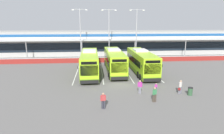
% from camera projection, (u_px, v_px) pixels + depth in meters
% --- Properties ---
extents(ground_plane, '(200.00, 200.00, 0.00)m').
position_uv_depth(ground_plane, '(119.00, 83.00, 26.39)').
color(ground_plane, '#605E5B').
extents(terminal_building, '(70.00, 13.00, 6.00)m').
position_uv_depth(terminal_building, '(107.00, 42.00, 51.82)').
color(terminal_building, '#B7B7B2').
rests_on(terminal_building, ground).
extents(red_barrier_wall, '(60.00, 0.40, 1.10)m').
position_uv_depth(red_barrier_wall, '(110.00, 60.00, 40.33)').
color(red_barrier_wall, maroon).
rests_on(red_barrier_wall, ground).
extents(coach_bus_leftmost, '(3.03, 12.19, 3.78)m').
position_uv_depth(coach_bus_leftmost, '(90.00, 63.00, 30.72)').
color(coach_bus_leftmost, '#9ED11E').
rests_on(coach_bus_leftmost, ground).
extents(coach_bus_left_centre, '(3.03, 12.19, 3.78)m').
position_uv_depth(coach_bus_left_centre, '(114.00, 61.00, 32.31)').
color(coach_bus_left_centre, '#9ED11E').
rests_on(coach_bus_left_centre, ground).
extents(coach_bus_centre, '(3.03, 12.19, 3.78)m').
position_uv_depth(coach_bus_centre, '(141.00, 62.00, 31.53)').
color(coach_bus_centre, '#9ED11E').
rests_on(coach_bus_centre, ground).
extents(bay_stripe_far_west, '(0.14, 13.00, 0.01)m').
position_uv_depth(bay_stripe_far_west, '(77.00, 73.00, 31.67)').
color(bay_stripe_far_west, silver).
rests_on(bay_stripe_far_west, ground).
extents(bay_stripe_west, '(0.14, 13.00, 0.01)m').
position_uv_depth(bay_stripe_west, '(102.00, 72.00, 32.03)').
color(bay_stripe_west, silver).
rests_on(bay_stripe_west, ground).
extents(bay_stripe_mid_west, '(0.14, 13.00, 0.01)m').
position_uv_depth(bay_stripe_mid_west, '(127.00, 72.00, 32.39)').
color(bay_stripe_mid_west, silver).
rests_on(bay_stripe_mid_west, ground).
extents(bay_stripe_centre, '(0.14, 13.00, 0.01)m').
position_uv_depth(bay_stripe_centre, '(151.00, 71.00, 32.75)').
color(bay_stripe_centre, silver).
rests_on(bay_stripe_centre, ground).
extents(pedestrian_with_handbag, '(0.57, 0.57, 1.62)m').
position_uv_depth(pedestrian_with_handbag, '(180.00, 87.00, 22.27)').
color(pedestrian_with_handbag, slate).
rests_on(pedestrian_with_handbag, ground).
extents(pedestrian_in_dark_coat, '(0.54, 0.29, 1.62)m').
position_uv_depth(pedestrian_in_dark_coat, '(103.00, 100.00, 18.33)').
color(pedestrian_in_dark_coat, '#33333D').
rests_on(pedestrian_in_dark_coat, ground).
extents(pedestrian_child, '(0.33, 0.22, 1.00)m').
position_uv_depth(pedestrian_child, '(156.00, 87.00, 23.12)').
color(pedestrian_child, '#33333D').
rests_on(pedestrian_child, ground).
extents(pedestrian_near_bin, '(0.53, 0.39, 1.62)m').
position_uv_depth(pedestrian_near_bin, '(140.00, 86.00, 22.30)').
color(pedestrian_near_bin, slate).
rests_on(pedestrian_near_bin, ground).
extents(pedestrian_approaching_bus, '(0.51, 0.36, 1.62)m').
position_uv_depth(pedestrian_approaching_bus, '(155.00, 94.00, 19.91)').
color(pedestrian_approaching_bus, '#4C4238').
rests_on(pedestrian_approaching_bus, ground).
extents(lamp_post_west, '(3.24, 0.28, 11.00)m').
position_uv_depth(lamp_post_west, '(80.00, 32.00, 40.81)').
color(lamp_post_west, '#9E9EA3').
rests_on(lamp_post_west, ground).
extents(lamp_post_centre, '(3.24, 0.28, 11.00)m').
position_uv_depth(lamp_post_centre, '(109.00, 31.00, 41.61)').
color(lamp_post_centre, '#9E9EA3').
rests_on(lamp_post_centre, ground).
extents(lamp_post_east, '(3.24, 0.28, 11.00)m').
position_uv_depth(lamp_post_east, '(136.00, 31.00, 41.87)').
color(lamp_post_east, '#9E9EA3').
rests_on(lamp_post_east, ground).
extents(litter_bin, '(0.54, 0.54, 0.93)m').
position_uv_depth(litter_bin, '(190.00, 91.00, 21.89)').
color(litter_bin, '#2D5133').
rests_on(litter_bin, ground).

